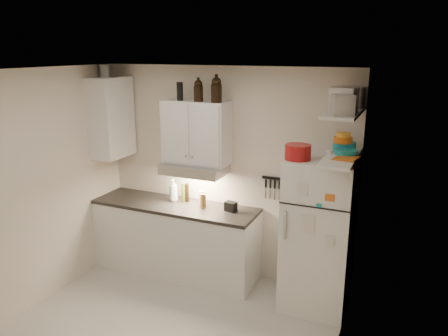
% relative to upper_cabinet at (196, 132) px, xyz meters
% --- Properties ---
extents(floor, '(3.20, 3.00, 0.02)m').
position_rel_upper_cabinet_xyz_m(floor, '(0.30, -1.33, -1.84)').
color(floor, beige).
rests_on(floor, ground).
extents(ceiling, '(3.20, 3.00, 0.02)m').
position_rel_upper_cabinet_xyz_m(ceiling, '(0.30, -1.33, 0.78)').
color(ceiling, silver).
rests_on(ceiling, ground).
extents(back_wall, '(3.20, 0.02, 2.60)m').
position_rel_upper_cabinet_xyz_m(back_wall, '(0.30, 0.18, -0.53)').
color(back_wall, beige).
rests_on(back_wall, ground).
extents(left_wall, '(0.02, 3.00, 2.60)m').
position_rel_upper_cabinet_xyz_m(left_wall, '(-1.31, -1.33, -0.53)').
color(left_wall, beige).
rests_on(left_wall, ground).
extents(right_wall, '(0.02, 3.00, 2.60)m').
position_rel_upper_cabinet_xyz_m(right_wall, '(1.91, -1.33, -0.53)').
color(right_wall, beige).
rests_on(right_wall, ground).
extents(base_cabinet, '(2.10, 0.60, 0.88)m').
position_rel_upper_cabinet_xyz_m(base_cabinet, '(-0.25, -0.14, -1.39)').
color(base_cabinet, white).
rests_on(base_cabinet, floor).
extents(countertop, '(2.10, 0.62, 0.04)m').
position_rel_upper_cabinet_xyz_m(countertop, '(-0.25, -0.14, -0.93)').
color(countertop, '#272421').
rests_on(countertop, base_cabinet).
extents(upper_cabinet, '(0.80, 0.33, 0.75)m').
position_rel_upper_cabinet_xyz_m(upper_cabinet, '(0.00, 0.00, 0.00)').
color(upper_cabinet, white).
rests_on(upper_cabinet, back_wall).
extents(side_cabinet, '(0.33, 0.55, 1.00)m').
position_rel_upper_cabinet_xyz_m(side_cabinet, '(-1.14, -0.14, 0.12)').
color(side_cabinet, white).
rests_on(side_cabinet, left_wall).
extents(range_hood, '(0.76, 0.46, 0.12)m').
position_rel_upper_cabinet_xyz_m(range_hood, '(0.00, -0.06, -0.44)').
color(range_hood, silver).
rests_on(range_hood, back_wall).
extents(fridge, '(0.70, 0.68, 1.70)m').
position_rel_upper_cabinet_xyz_m(fridge, '(1.55, -0.18, -0.98)').
color(fridge, white).
rests_on(fridge, floor).
extents(shelf_hi, '(0.30, 0.95, 0.03)m').
position_rel_upper_cabinet_xyz_m(shelf_hi, '(1.75, -0.31, 0.38)').
color(shelf_hi, white).
rests_on(shelf_hi, right_wall).
extents(shelf_lo, '(0.30, 0.95, 0.03)m').
position_rel_upper_cabinet_xyz_m(shelf_lo, '(1.75, -0.31, -0.07)').
color(shelf_lo, white).
rests_on(shelf_lo, right_wall).
extents(knife_strip, '(0.42, 0.02, 0.03)m').
position_rel_upper_cabinet_xyz_m(knife_strip, '(1.00, 0.15, -0.51)').
color(knife_strip, black).
rests_on(knife_strip, back_wall).
extents(dutch_oven, '(0.28, 0.28, 0.15)m').
position_rel_upper_cabinet_xyz_m(dutch_oven, '(1.32, -0.33, -0.05)').
color(dutch_oven, '#A21213').
rests_on(dutch_oven, fridge).
extents(book_stack, '(0.25, 0.29, 0.08)m').
position_rel_upper_cabinet_xyz_m(book_stack, '(1.81, -0.42, -0.08)').
color(book_stack, orange).
rests_on(book_stack, fridge).
extents(spice_jar, '(0.07, 0.07, 0.11)m').
position_rel_upper_cabinet_xyz_m(spice_jar, '(1.62, -0.23, -0.07)').
color(spice_jar, silver).
rests_on(spice_jar, fridge).
extents(stock_pot, '(0.31, 0.31, 0.21)m').
position_rel_upper_cabinet_xyz_m(stock_pot, '(1.75, -0.02, 0.49)').
color(stock_pot, silver).
rests_on(stock_pot, shelf_hi).
extents(tin_a, '(0.26, 0.24, 0.23)m').
position_rel_upper_cabinet_xyz_m(tin_a, '(1.75, -0.42, 0.50)').
color(tin_a, '#AAAAAD').
rests_on(tin_a, shelf_hi).
extents(tin_b, '(0.24, 0.24, 0.18)m').
position_rel_upper_cabinet_xyz_m(tin_b, '(1.77, -0.60, 0.48)').
color(tin_b, '#AAAAAD').
rests_on(tin_b, shelf_hi).
extents(bowl_teal, '(0.23, 0.23, 0.09)m').
position_rel_upper_cabinet_xyz_m(bowl_teal, '(1.74, -0.08, -0.00)').
color(bowl_teal, teal).
rests_on(bowl_teal, shelf_lo).
extents(bowl_orange, '(0.19, 0.19, 0.06)m').
position_rel_upper_cabinet_xyz_m(bowl_orange, '(1.73, -0.13, 0.07)').
color(bowl_orange, orange).
rests_on(bowl_orange, bowl_teal).
extents(bowl_yellow, '(0.15, 0.15, 0.05)m').
position_rel_upper_cabinet_xyz_m(bowl_yellow, '(1.73, -0.13, 0.12)').
color(bowl_yellow, gold).
rests_on(bowl_yellow, bowl_orange).
extents(plates, '(0.24, 0.24, 0.06)m').
position_rel_upper_cabinet_xyz_m(plates, '(1.79, -0.26, -0.02)').
color(plates, teal).
rests_on(plates, shelf_lo).
extents(growler_a, '(0.13, 0.13, 0.25)m').
position_rel_upper_cabinet_xyz_m(growler_a, '(0.07, -0.08, 0.50)').
color(growler_a, black).
rests_on(growler_a, upper_cabinet).
extents(growler_b, '(0.16, 0.16, 0.29)m').
position_rel_upper_cabinet_xyz_m(growler_b, '(0.30, -0.08, 0.52)').
color(growler_b, black).
rests_on(growler_b, upper_cabinet).
extents(thermos_a, '(0.10, 0.10, 0.21)m').
position_rel_upper_cabinet_xyz_m(thermos_a, '(-0.18, -0.06, 0.48)').
color(thermos_a, black).
rests_on(thermos_a, upper_cabinet).
extents(thermos_b, '(0.08, 0.08, 0.20)m').
position_rel_upper_cabinet_xyz_m(thermos_b, '(-0.19, -0.04, 0.48)').
color(thermos_b, black).
rests_on(thermos_b, upper_cabinet).
extents(side_jar, '(0.13, 0.13, 0.15)m').
position_rel_upper_cabinet_xyz_m(side_jar, '(-1.21, -0.11, 0.70)').
color(side_jar, silver).
rests_on(side_jar, side_cabinet).
extents(soap_bottle, '(0.13, 0.13, 0.33)m').
position_rel_upper_cabinet_xyz_m(soap_bottle, '(-0.32, -0.03, -0.74)').
color(soap_bottle, white).
rests_on(soap_bottle, countertop).
extents(pepper_mill, '(0.06, 0.06, 0.18)m').
position_rel_upper_cabinet_xyz_m(pepper_mill, '(0.13, -0.13, -0.81)').
color(pepper_mill, brown).
rests_on(pepper_mill, countertop).
extents(oil_bottle, '(0.05, 0.05, 0.25)m').
position_rel_upper_cabinet_xyz_m(oil_bottle, '(-0.19, -0.01, -0.78)').
color(oil_bottle, '#485715').
rests_on(oil_bottle, countertop).
extents(vinegar_bottle, '(0.05, 0.05, 0.24)m').
position_rel_upper_cabinet_xyz_m(vinegar_bottle, '(-0.15, 0.01, -0.79)').
color(vinegar_bottle, black).
rests_on(vinegar_bottle, countertop).
extents(clear_bottle, '(0.08, 0.08, 0.19)m').
position_rel_upper_cabinet_xyz_m(clear_bottle, '(0.07, -0.04, -0.81)').
color(clear_bottle, silver).
rests_on(clear_bottle, countertop).
extents(red_jar, '(0.08, 0.08, 0.15)m').
position_rel_upper_cabinet_xyz_m(red_jar, '(0.11, -0.07, -0.83)').
color(red_jar, '#A21213').
rests_on(red_jar, countertop).
extents(caddy, '(0.15, 0.12, 0.12)m').
position_rel_upper_cabinet_xyz_m(caddy, '(0.48, -0.07, -0.85)').
color(caddy, black).
rests_on(caddy, countertop).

